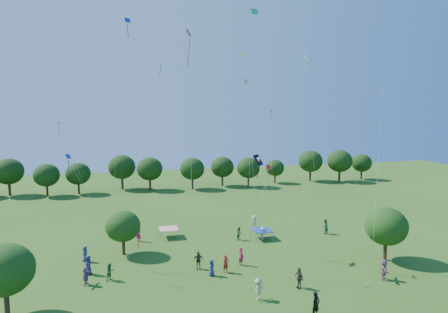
% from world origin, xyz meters
% --- Properties ---
extents(near_tree_west, '(4.25, 4.25, 5.55)m').
position_xyz_m(near_tree_west, '(-17.57, 10.22, 3.62)').
color(near_tree_west, '#422B19').
rests_on(near_tree_west, ground).
extents(near_tree_north, '(3.65, 3.65, 4.73)m').
position_xyz_m(near_tree_north, '(-9.08, 21.23, 3.08)').
color(near_tree_north, '#422B19').
rests_on(near_tree_north, ground).
extents(near_tree_east, '(4.23, 4.23, 5.46)m').
position_xyz_m(near_tree_east, '(16.61, 12.76, 3.54)').
color(near_tree_east, '#422B19').
rests_on(near_tree_east, ground).
extents(treeline, '(88.01, 8.77, 6.77)m').
position_xyz_m(treeline, '(-1.73, 55.43, 4.09)').
color(treeline, '#422B19').
rests_on(treeline, ground).
extents(tent_red_stripe, '(2.20, 2.20, 1.10)m').
position_xyz_m(tent_red_stripe, '(-3.77, 25.75, 1.04)').
color(tent_red_stripe, '#F0451C').
rests_on(tent_red_stripe, ground).
extents(tent_blue, '(2.20, 2.20, 1.10)m').
position_xyz_m(tent_blue, '(6.81, 22.38, 1.04)').
color(tent_blue, '#18379F').
rests_on(tent_blue, ground).
extents(man_in_black, '(0.83, 0.69, 1.92)m').
position_xyz_m(man_in_black, '(4.48, 4.40, 0.96)').
color(man_in_black, black).
rests_on(man_in_black, ground).
extents(crowd_person_0, '(0.66, 0.88, 1.59)m').
position_xyz_m(crowd_person_0, '(-12.85, 20.15, 0.80)').
color(crowd_person_0, navy).
rests_on(crowd_person_0, ground).
extents(crowd_person_1, '(0.79, 0.72, 1.78)m').
position_xyz_m(crowd_person_1, '(-7.35, 25.15, 0.89)').
color(crowd_person_1, maroon).
rests_on(crowd_person_1, ground).
extents(crowd_person_2, '(0.86, 0.81, 1.57)m').
position_xyz_m(crowd_person_2, '(4.13, 22.60, 0.78)').
color(crowd_person_2, '#265930').
rests_on(crowd_person_2, ground).
extents(crowd_person_3, '(1.06, 0.85, 1.49)m').
position_xyz_m(crowd_person_3, '(6.85, 22.07, 0.74)').
color(crowd_person_3, beige).
rests_on(crowd_person_3, ground).
extents(crowd_person_4, '(0.71, 1.15, 1.83)m').
position_xyz_m(crowd_person_4, '(5.36, 9.12, 0.91)').
color(crowd_person_4, '#433936').
rests_on(crowd_person_4, ground).
extents(crowd_person_5, '(1.44, 1.85, 1.90)m').
position_xyz_m(crowd_person_5, '(13.50, 8.71, 0.95)').
color(crowd_person_5, '#905482').
rests_on(crowd_person_5, ground).
extents(crowd_person_6, '(0.61, 0.95, 1.80)m').
position_xyz_m(crowd_person_6, '(-12.32, 16.76, 0.90)').
color(crowd_person_6, navy).
rests_on(crowd_person_6, ground).
extents(crowd_person_7, '(0.68, 0.79, 1.81)m').
position_xyz_m(crowd_person_7, '(2.06, 15.25, 0.90)').
color(crowd_person_7, '#9F1D41').
rests_on(crowd_person_7, ground).
extents(crowd_person_8, '(0.88, 0.80, 1.59)m').
position_xyz_m(crowd_person_8, '(-10.34, 14.88, 0.79)').
color(crowd_person_8, '#296030').
rests_on(crowd_person_8, ground).
extents(crowd_person_9, '(1.31, 0.97, 1.82)m').
position_xyz_m(crowd_person_9, '(7.21, 26.09, 0.91)').
color(crowd_person_9, '#B5AD91').
rests_on(crowd_person_9, ground).
extents(crowd_person_10, '(1.09, 0.63, 1.76)m').
position_xyz_m(crowd_person_10, '(-2.20, 15.38, 0.88)').
color(crowd_person_10, '#39352D').
rests_on(crowd_person_10, ground).
extents(crowd_person_11, '(1.07, 1.62, 1.64)m').
position_xyz_m(crowd_person_11, '(-12.36, 14.43, 0.82)').
color(crowd_person_11, '#834C7F').
rests_on(crowd_person_11, ground).
extents(crowd_person_12, '(0.67, 0.85, 1.53)m').
position_xyz_m(crowd_person_12, '(-1.31, 13.52, 0.76)').
color(crowd_person_12, navy).
rests_on(crowd_person_12, ground).
extents(crowd_person_13, '(0.75, 0.62, 1.72)m').
position_xyz_m(crowd_person_13, '(0.15, 13.90, 0.86)').
color(crowd_person_13, maroon).
rests_on(crowd_person_13, ground).
extents(crowd_person_14, '(1.02, 0.80, 1.83)m').
position_xyz_m(crowd_person_14, '(15.06, 22.20, 0.92)').
color(crowd_person_14, '#26593A').
rests_on(crowd_person_14, ground).
extents(crowd_person_15, '(1.25, 1.04, 1.76)m').
position_xyz_m(crowd_person_15, '(1.28, 8.07, 0.88)').
color(crowd_person_15, '#A49B83').
rests_on(crowd_person_15, ground).
extents(pirate_kite, '(2.07, 5.93, 9.29)m').
position_xyz_m(pirate_kite, '(4.69, 17.73, 9.96)').
color(pirate_kite, black).
extents(red_high_kite, '(1.56, 8.48, 22.09)m').
position_xyz_m(red_high_kite, '(-2.20, 19.27, 19.16)').
color(red_high_kite, red).
extents(small_kite_0, '(3.80, 4.29, 8.31)m').
position_xyz_m(small_kite_0, '(4.89, 16.34, 7.90)').
color(small_kite_0, red).
extents(small_kite_1, '(2.68, 3.19, 16.46)m').
position_xyz_m(small_kite_1, '(15.36, 12.73, 13.38)').
color(small_kite_1, '#FFAB0D').
extents(small_kite_2, '(1.37, 3.39, 20.77)m').
position_xyz_m(small_kite_2, '(5.74, 24.80, 15.05)').
color(small_kite_2, yellow).
extents(small_kite_3, '(1.61, 2.07, 23.16)m').
position_xyz_m(small_kite_3, '(2.88, 14.54, 19.06)').
color(small_kite_3, '#1C9A55').
extents(small_kite_4, '(4.18, 0.59, 9.59)m').
position_xyz_m(small_kite_4, '(-13.45, 20.61, 8.96)').
color(small_kite_4, '#1327C0').
extents(small_kite_5, '(1.70, 4.86, 13.98)m').
position_xyz_m(small_kite_5, '(9.90, 27.38, 12.12)').
color(small_kite_5, '#691998').
extents(small_kite_6, '(1.86, 1.86, 20.19)m').
position_xyz_m(small_kite_6, '(12.11, 21.80, 17.68)').
color(small_kite_6, white).
extents(small_kite_7, '(1.12, 2.17, 7.44)m').
position_xyz_m(small_kite_7, '(12.96, 12.01, 6.78)').
color(small_kite_7, '#0ED8D6').
extents(small_kite_8, '(1.68, 0.59, 3.06)m').
position_xyz_m(small_kite_8, '(-7.93, 13.93, 3.80)').
color(small_kite_8, red).
extents(small_kite_9, '(2.28, 5.87, 17.88)m').
position_xyz_m(small_kite_9, '(7.37, 27.99, 14.91)').
color(small_kite_9, orange).
extents(small_kite_10, '(4.71, 1.31, 12.80)m').
position_xyz_m(small_kite_10, '(-13.90, 21.61, 10.79)').
color(small_kite_10, orange).
extents(small_kite_11, '(5.33, 0.46, 19.43)m').
position_xyz_m(small_kite_11, '(-5.98, 24.33, 15.12)').
color(small_kite_11, '#177A16').
extents(small_kite_12, '(2.80, 0.95, 22.83)m').
position_xyz_m(small_kite_12, '(-8.69, 20.43, 18.12)').
color(small_kite_12, '#1132B2').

